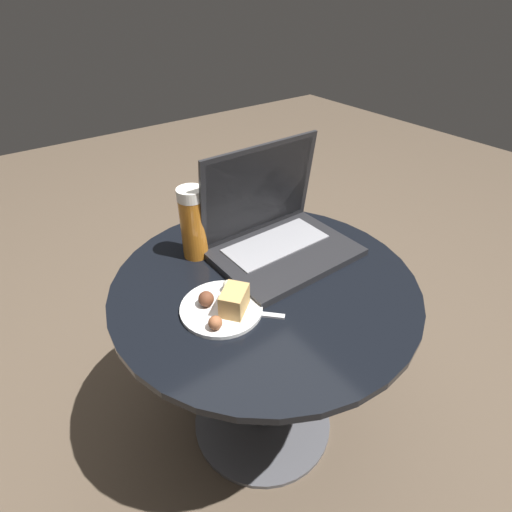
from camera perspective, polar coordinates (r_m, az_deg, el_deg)
The scene contains 6 objects.
ground_plane at distance 1.36m, azimuth 0.92°, elevation -22.33°, with size 6.00×6.00×0.00m, color brown.
table at distance 1.04m, azimuth 1.13°, elevation -10.25°, with size 0.71×0.71×0.56m.
laptop at distance 1.01m, azimuth 2.89°, elevation 3.48°, with size 0.34×0.25×0.26m.
beer_glass at distance 0.98m, azimuth -8.95°, elevation 4.64°, with size 0.06×0.06×0.18m.
snack_plate at distance 0.85m, azimuth -4.54°, elevation -6.95°, with size 0.18×0.18×0.06m.
fork at distance 0.85m, azimuth -2.62°, elevation -7.93°, with size 0.13×0.14×0.00m.
Camera 1 is at (-0.45, -0.57, 1.15)m, focal length 28.00 mm.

